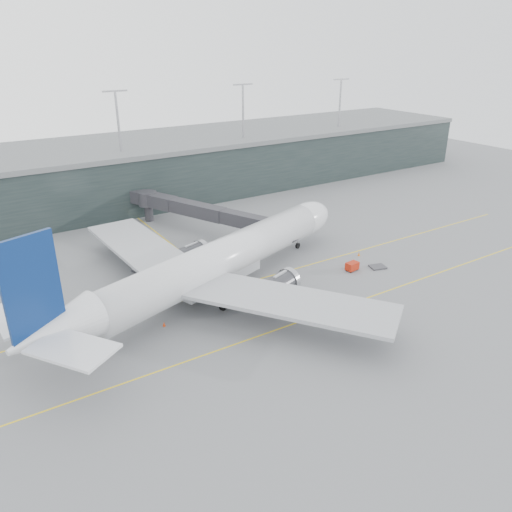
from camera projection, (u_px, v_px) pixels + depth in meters
ground at (192, 286)px, 88.50m from camera, size 320.00×320.00×0.00m
taxiline_a at (202, 295)px, 85.41m from camera, size 160.00×0.25×0.02m
taxiline_b at (252, 338)px, 73.05m from camera, size 160.00×0.25×0.02m
taxiline_lead_main at (172, 245)px, 106.42m from camera, size 0.25×60.00×0.02m
terminal at (93, 175)px, 130.26m from camera, size 240.00×36.00×29.00m
main_aircraft at (218, 261)px, 84.84m from camera, size 69.03×63.62×19.90m
jet_bridge at (202, 207)px, 112.85m from camera, size 21.89×44.83×7.22m
gse_cart at (352, 266)px, 94.17m from camera, size 2.62×1.85×1.66m
baggage_dolly at (378, 267)px, 95.65m from camera, size 3.45×3.05×0.29m
uld_a at (139, 266)px, 93.76m from camera, size 2.68×2.38×2.05m
uld_b at (153, 265)px, 94.60m from camera, size 2.08×1.70×1.82m
uld_c at (172, 258)px, 97.92m from camera, size 2.18×2.00×1.60m
cone_nose at (359, 254)px, 100.82m from camera, size 0.50×0.50×0.80m
cone_wing_stbd at (302, 317)px, 78.09m from camera, size 0.39×0.39×0.63m
cone_wing_port at (207, 257)px, 99.47m from camera, size 0.48×0.48×0.77m
cone_tail at (164, 324)px, 76.02m from camera, size 0.47×0.47×0.75m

